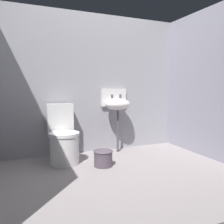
{
  "coord_description": "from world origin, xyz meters",
  "views": [
    {
      "loc": [
        -1.09,
        -2.38,
        1.01
      ],
      "look_at": [
        0.0,
        0.25,
        0.7
      ],
      "focal_mm": 36.48,
      "sensor_mm": 36.0,
      "label": 1
    }
  ],
  "objects": [
    {
      "name": "ground_plane",
      "position": [
        0.0,
        0.0,
        -0.04
      ],
      "size": [
        3.22,
        2.42,
        0.08
      ],
      "primitive_type": "cube",
      "color": "gray"
    },
    {
      "name": "wall_back",
      "position": [
        0.0,
        1.06,
        1.06
      ],
      "size": [
        3.22,
        0.1,
        2.12
      ],
      "primitive_type": "cube",
      "color": "#97969D",
      "rests_on": "ground"
    },
    {
      "name": "wall_right",
      "position": [
        1.46,
        0.1,
        1.06
      ],
      "size": [
        0.1,
        2.22,
        2.12
      ],
      "primitive_type": "cube",
      "color": "#9493A2",
      "rests_on": "ground"
    },
    {
      "name": "toilet_near_wall",
      "position": [
        -0.55,
        0.66,
        0.32
      ],
      "size": [
        0.4,
        0.59,
        0.78
      ],
      "rotation": [
        0.0,
        0.0,
        3.14
      ],
      "color": "white",
      "rests_on": "ground"
    },
    {
      "name": "sink",
      "position": [
        0.33,
        0.85,
        0.75
      ],
      "size": [
        0.42,
        0.34,
        0.99
      ],
      "color": "#544854",
      "rests_on": "ground"
    },
    {
      "name": "bucket",
      "position": [
        -0.11,
        0.29,
        0.11
      ],
      "size": [
        0.25,
        0.25,
        0.2
      ],
      "color": "#544854",
      "rests_on": "ground"
    }
  ]
}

